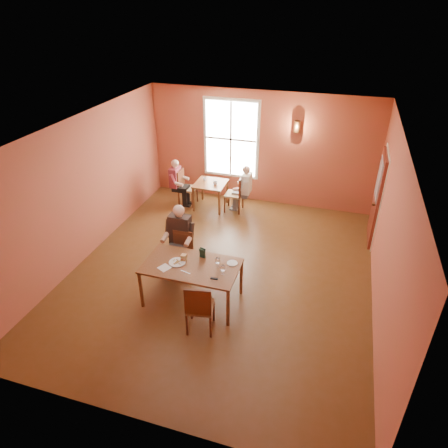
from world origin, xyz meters
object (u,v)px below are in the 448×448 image
(second_table, at_px, (211,195))
(chair_diner_main, at_px, (180,256))
(chair_empty, at_px, (200,306))
(main_table, at_px, (192,283))
(chair_diner_white, at_px, (234,193))
(chair_diner_maroon, at_px, (188,188))
(diner_maroon, at_px, (187,183))
(diner_white, at_px, (235,190))
(diner_main, at_px, (179,247))

(second_table, bearing_deg, chair_diner_main, -82.75)
(chair_empty, bearing_deg, main_table, 111.07)
(chair_diner_white, relative_size, chair_diner_maroon, 1.02)
(main_table, distance_m, chair_diner_white, 3.71)
(chair_empty, distance_m, second_table, 4.53)
(chair_empty, relative_size, second_table, 1.24)
(chair_diner_maroon, bearing_deg, main_table, 22.57)
(main_table, distance_m, chair_empty, 0.76)
(main_table, xyz_separation_m, diner_maroon, (-1.57, 3.70, 0.21))
(chair_diner_white, bearing_deg, chair_diner_maroon, 90.00)
(chair_diner_main, bearing_deg, chair_empty, 124.74)
(chair_diner_white, xyz_separation_m, diner_white, (0.03, 0.00, 0.12))
(diner_main, height_order, chair_empty, diner_main)
(chair_empty, bearing_deg, chair_diner_maroon, 103.42)
(diner_main, height_order, second_table, diner_main)
(chair_diner_maroon, bearing_deg, chair_diner_main, 18.79)
(diner_main, xyz_separation_m, chair_empty, (0.89, -1.26, -0.21))
(chair_diner_white, bearing_deg, diner_main, 175.14)
(chair_empty, height_order, second_table, chair_empty)
(diner_main, relative_size, chair_diner_white, 1.44)
(second_table, bearing_deg, main_table, -76.50)
(diner_main, height_order, chair_diner_white, diner_main)
(second_table, bearing_deg, chair_diner_maroon, 180.00)
(chair_diner_main, distance_m, diner_main, 0.24)
(diner_main, bearing_deg, second_table, -82.82)
(diner_main, xyz_separation_m, second_table, (-0.39, 3.08, -0.36))
(chair_diner_maroon, bearing_deg, diner_main, 18.62)
(chair_diner_main, bearing_deg, diner_main, 90.00)
(diner_main, bearing_deg, diner_maroon, -70.88)
(second_table, xyz_separation_m, chair_diner_maroon, (-0.65, 0.00, 0.13))
(chair_diner_main, xyz_separation_m, diner_white, (0.29, 3.05, 0.13))
(chair_empty, relative_size, chair_diner_maroon, 1.03)
(main_table, relative_size, chair_diner_maroon, 1.79)
(main_table, height_order, second_table, main_table)
(second_table, relative_size, diner_maroon, 0.65)
(chair_diner_white, distance_m, chair_diner_maroon, 1.30)
(chair_empty, distance_m, diner_white, 4.38)
(diner_white, bearing_deg, chair_diner_maroon, 90.00)
(diner_white, height_order, chair_diner_maroon, diner_white)
(main_table, xyz_separation_m, chair_diner_main, (-0.50, 0.65, 0.07))
(diner_main, distance_m, second_table, 3.13)
(chair_empty, bearing_deg, chair_diner_main, 114.17)
(main_table, xyz_separation_m, chair_diner_white, (-0.24, 3.70, 0.09))
(main_table, relative_size, diner_main, 1.22)
(diner_main, bearing_deg, chair_diner_white, -94.86)
(diner_maroon, bearing_deg, diner_white, 90.00)
(second_table, height_order, chair_diner_maroon, chair_diner_maroon)
(second_table, bearing_deg, diner_white, 0.00)
(chair_empty, height_order, diner_maroon, diner_maroon)
(chair_diner_maroon, relative_size, diner_maroon, 0.78)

